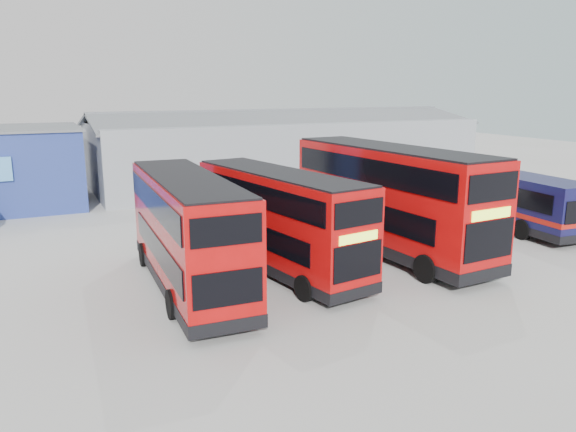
{
  "coord_description": "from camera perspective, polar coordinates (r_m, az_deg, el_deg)",
  "views": [
    {
      "loc": [
        -11.28,
        -21.99,
        7.56
      ],
      "look_at": [
        -1.14,
        -0.42,
        2.1
      ],
      "focal_mm": 35.0,
      "sensor_mm": 36.0,
      "label": 1
    }
  ],
  "objects": [
    {
      "name": "ground_plane",
      "position": [
        25.84,
        1.89,
        -4.11
      ],
      "size": [
        120.0,
        120.0,
        0.0
      ],
      "primitive_type": "plane",
      "color": "#A3A39E",
      "rests_on": "ground"
    },
    {
      "name": "double_decker_left",
      "position": [
        21.46,
        -10.13,
        -1.8
      ],
      "size": [
        2.99,
        10.49,
        4.39
      ],
      "rotation": [
        0.0,
        0.0,
        3.1
      ],
      "color": "#BA0A0B",
      "rests_on": "ground"
    },
    {
      "name": "maintenance_shed",
      "position": [
        46.47,
        -0.53,
        6.78
      ],
      "size": [
        30.5,
        12.0,
        5.89
      ],
      "color": "gray",
      "rests_on": "ground"
    },
    {
      "name": "double_decker_right",
      "position": [
        26.25,
        10.25,
        1.53
      ],
      "size": [
        3.65,
        11.92,
        4.97
      ],
      "rotation": [
        0.0,
        0.0,
        0.07
      ],
      "color": "#BA0A0B",
      "rests_on": "ground"
    },
    {
      "name": "double_decker_centre",
      "position": [
        23.3,
        -0.92,
        -0.63
      ],
      "size": [
        3.91,
        10.24,
        4.24
      ],
      "rotation": [
        0.0,
        0.0,
        0.15
      ],
      "color": "#BA0A0B",
      "rests_on": "ground"
    },
    {
      "name": "single_decker_blue",
      "position": [
        33.74,
        20.69,
        1.71
      ],
      "size": [
        3.3,
        11.28,
        3.02
      ],
      "rotation": [
        0.0,
        0.0,
        3.08
      ],
      "color": "#0E123E",
      "rests_on": "ground"
    }
  ]
}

